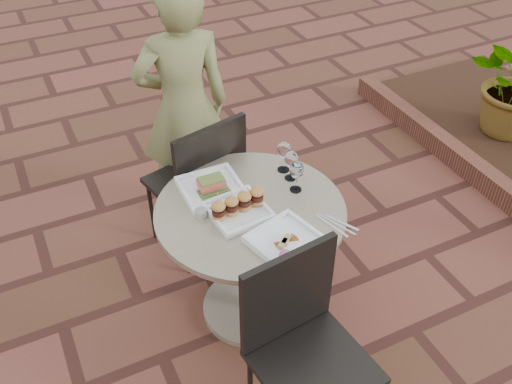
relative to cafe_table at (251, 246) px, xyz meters
name	(u,v)px	position (x,y,z in m)	size (l,w,h in m)	color
ground	(306,301)	(0.30, -0.09, -0.48)	(60.00, 60.00, 0.00)	brown
cafe_table	(251,246)	(0.00, 0.00, 0.00)	(0.90, 0.90, 0.73)	gray
chair_far	(202,178)	(-0.04, 0.54, 0.07)	(0.53, 0.53, 0.93)	black
chair_near	(301,335)	(-0.06, -0.61, 0.07)	(0.49, 0.49, 0.93)	black
diner	(184,108)	(0.02, 0.94, 0.28)	(0.56, 0.37, 1.53)	olive
plate_salmon	(212,188)	(-0.11, 0.20, 0.27)	(0.29, 0.29, 0.08)	white
plate_sliders	(238,207)	(-0.06, -0.01, 0.29)	(0.28, 0.28, 0.17)	white
plate_tuna	(286,241)	(0.04, -0.28, 0.26)	(0.34, 0.34, 0.03)	white
wine_glass_right	(297,171)	(0.26, 0.03, 0.36)	(0.07, 0.07, 0.16)	white
wine_glass_mid	(291,160)	(0.28, 0.12, 0.36)	(0.07, 0.07, 0.16)	white
wine_glass_far	(284,151)	(0.28, 0.20, 0.37)	(0.07, 0.07, 0.17)	white
steel_ramekin	(201,213)	(-0.23, 0.05, 0.27)	(0.05, 0.05, 0.04)	silver
cutlery_set	(337,224)	(0.30, -0.27, 0.25)	(0.09, 0.21, 0.00)	silver
planter_curb	(490,182)	(1.90, 0.21, -0.41)	(0.12, 3.00, 0.15)	brown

